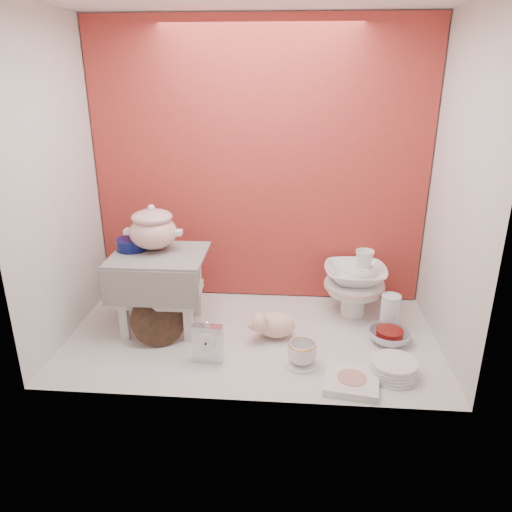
{
  "coord_description": "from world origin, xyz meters",
  "views": [
    {
      "loc": [
        0.19,
        -2.12,
        1.24
      ],
      "look_at": [
        0.02,
        0.02,
        0.42
      ],
      "focal_mm": 34.47,
      "sensor_mm": 36.0,
      "label": 1
    }
  ],
  "objects_px": {
    "step_stool": "(162,291)",
    "dinner_plate_stack": "(394,368)",
    "floral_platter": "(149,273)",
    "blue_white_vase": "(173,281)",
    "plush_pig": "(276,324)",
    "soup_tureen": "(153,227)",
    "porcelain_tower": "(355,282)",
    "gold_rim_teacup": "(302,353)",
    "mantel_clock": "(208,342)",
    "crystal_bowl": "(389,336)"
  },
  "relations": [
    {
      "from": "dinner_plate_stack",
      "to": "plush_pig",
      "type": "bearing_deg",
      "value": 151.43
    },
    {
      "from": "step_stool",
      "to": "soup_tureen",
      "type": "relative_size",
      "value": 1.66
    },
    {
      "from": "porcelain_tower",
      "to": "plush_pig",
      "type": "bearing_deg",
      "value": -145.02
    },
    {
      "from": "plush_pig",
      "to": "dinner_plate_stack",
      "type": "height_order",
      "value": "plush_pig"
    },
    {
      "from": "gold_rim_teacup",
      "to": "dinner_plate_stack",
      "type": "bearing_deg",
      "value": -7.65
    },
    {
      "from": "dinner_plate_stack",
      "to": "crystal_bowl",
      "type": "bearing_deg",
      "value": 83.88
    },
    {
      "from": "blue_white_vase",
      "to": "plush_pig",
      "type": "relative_size",
      "value": 0.96
    },
    {
      "from": "floral_platter",
      "to": "plush_pig",
      "type": "xyz_separation_m",
      "value": [
        0.73,
        -0.34,
        -0.1
      ]
    },
    {
      "from": "step_stool",
      "to": "gold_rim_teacup",
      "type": "relative_size",
      "value": 3.51
    },
    {
      "from": "floral_platter",
      "to": "blue_white_vase",
      "type": "relative_size",
      "value": 1.52
    },
    {
      "from": "mantel_clock",
      "to": "plush_pig",
      "type": "xyz_separation_m",
      "value": [
        0.3,
        0.23,
        -0.03
      ]
    },
    {
      "from": "mantel_clock",
      "to": "plush_pig",
      "type": "bearing_deg",
      "value": 42.18
    },
    {
      "from": "floral_platter",
      "to": "blue_white_vase",
      "type": "height_order",
      "value": "floral_platter"
    },
    {
      "from": "soup_tureen",
      "to": "gold_rim_teacup",
      "type": "height_order",
      "value": "soup_tureen"
    },
    {
      "from": "mantel_clock",
      "to": "dinner_plate_stack",
      "type": "relative_size",
      "value": 0.93
    },
    {
      "from": "crystal_bowl",
      "to": "floral_platter",
      "type": "bearing_deg",
      "value": 164.93
    },
    {
      "from": "floral_platter",
      "to": "soup_tureen",
      "type": "bearing_deg",
      "value": -62.91
    },
    {
      "from": "step_stool",
      "to": "dinner_plate_stack",
      "type": "distance_m",
      "value": 1.16
    },
    {
      "from": "porcelain_tower",
      "to": "step_stool",
      "type": "bearing_deg",
      "value": -167.89
    },
    {
      "from": "blue_white_vase",
      "to": "crystal_bowl",
      "type": "height_order",
      "value": "blue_white_vase"
    },
    {
      "from": "mantel_clock",
      "to": "gold_rim_teacup",
      "type": "bearing_deg",
      "value": 4.29
    },
    {
      "from": "mantel_clock",
      "to": "crystal_bowl",
      "type": "relative_size",
      "value": 1.01
    },
    {
      "from": "gold_rim_teacup",
      "to": "crystal_bowl",
      "type": "xyz_separation_m",
      "value": [
        0.42,
        0.23,
        -0.03
      ]
    },
    {
      "from": "blue_white_vase",
      "to": "plush_pig",
      "type": "height_order",
      "value": "blue_white_vase"
    },
    {
      "from": "dinner_plate_stack",
      "to": "crystal_bowl",
      "type": "height_order",
      "value": "dinner_plate_stack"
    },
    {
      "from": "floral_platter",
      "to": "crystal_bowl",
      "type": "bearing_deg",
      "value": -15.07
    },
    {
      "from": "step_stool",
      "to": "mantel_clock",
      "type": "xyz_separation_m",
      "value": [
        0.28,
        -0.3,
        -0.1
      ]
    },
    {
      "from": "step_stool",
      "to": "soup_tureen",
      "type": "height_order",
      "value": "soup_tureen"
    },
    {
      "from": "mantel_clock",
      "to": "step_stool",
      "type": "bearing_deg",
      "value": 137.03
    },
    {
      "from": "mantel_clock",
      "to": "gold_rim_teacup",
      "type": "distance_m",
      "value": 0.42
    },
    {
      "from": "mantel_clock",
      "to": "crystal_bowl",
      "type": "distance_m",
      "value": 0.88
    },
    {
      "from": "step_stool",
      "to": "crystal_bowl",
      "type": "relative_size",
      "value": 2.3
    },
    {
      "from": "floral_platter",
      "to": "crystal_bowl",
      "type": "relative_size",
      "value": 1.78
    },
    {
      "from": "soup_tureen",
      "to": "gold_rim_teacup",
      "type": "relative_size",
      "value": 2.11
    },
    {
      "from": "blue_white_vase",
      "to": "dinner_plate_stack",
      "type": "xyz_separation_m",
      "value": [
        1.12,
        -0.65,
        -0.08
      ]
    },
    {
      "from": "blue_white_vase",
      "to": "plush_pig",
      "type": "bearing_deg",
      "value": -31.76
    },
    {
      "from": "step_stool",
      "to": "plush_pig",
      "type": "distance_m",
      "value": 0.6
    },
    {
      "from": "dinner_plate_stack",
      "to": "floral_platter",
      "type": "bearing_deg",
      "value": 153.36
    },
    {
      "from": "step_stool",
      "to": "dinner_plate_stack",
      "type": "xyz_separation_m",
      "value": [
        1.1,
        -0.35,
        -0.16
      ]
    },
    {
      "from": "blue_white_vase",
      "to": "plush_pig",
      "type": "xyz_separation_m",
      "value": [
        0.6,
        -0.37,
        -0.04
      ]
    },
    {
      "from": "mantel_clock",
      "to": "dinner_plate_stack",
      "type": "height_order",
      "value": "mantel_clock"
    },
    {
      "from": "plush_pig",
      "to": "soup_tureen",
      "type": "bearing_deg",
      "value": 160.79
    },
    {
      "from": "soup_tureen",
      "to": "plush_pig",
      "type": "bearing_deg",
      "value": -11.37
    },
    {
      "from": "porcelain_tower",
      "to": "gold_rim_teacup",
      "type": "bearing_deg",
      "value": -118.33
    },
    {
      "from": "floral_platter",
      "to": "porcelain_tower",
      "type": "bearing_deg",
      "value": -3.06
    },
    {
      "from": "step_stool",
      "to": "porcelain_tower",
      "type": "height_order",
      "value": "step_stool"
    },
    {
      "from": "soup_tureen",
      "to": "blue_white_vase",
      "type": "height_order",
      "value": "soup_tureen"
    },
    {
      "from": "blue_white_vase",
      "to": "mantel_clock",
      "type": "xyz_separation_m",
      "value": [
        0.3,
        -0.6,
        -0.02
      ]
    },
    {
      "from": "blue_white_vase",
      "to": "soup_tureen",
      "type": "bearing_deg",
      "value": -93.88
    },
    {
      "from": "floral_platter",
      "to": "gold_rim_teacup",
      "type": "distance_m",
      "value": 1.03
    }
  ]
}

